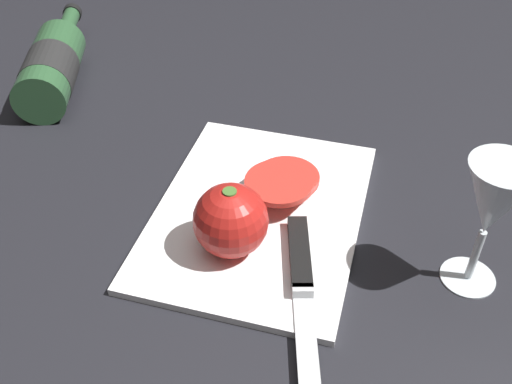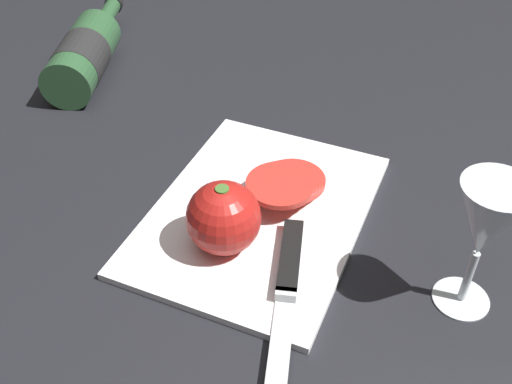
{
  "view_description": "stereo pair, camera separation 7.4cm",
  "coord_description": "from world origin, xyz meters",
  "px_view_note": "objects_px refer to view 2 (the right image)",
  "views": [
    {
      "loc": [
        -0.49,
        -0.15,
        0.53
      ],
      "look_at": [
        0.05,
        0.0,
        0.04
      ],
      "focal_mm": 42.0,
      "sensor_mm": 36.0,
      "label": 1
    },
    {
      "loc": [
        -0.47,
        -0.22,
        0.53
      ],
      "look_at": [
        0.05,
        0.0,
        0.04
      ],
      "focal_mm": 42.0,
      "sensor_mm": 36.0,
      "label": 2
    }
  ],
  "objects_px": {
    "whole_tomato": "(223,218)",
    "knife": "(288,275)",
    "wine_bottle": "(84,55)",
    "wine_glass": "(486,226)",
    "tomato_slice_stack_near": "(287,183)"
  },
  "relations": [
    {
      "from": "whole_tomato",
      "to": "knife",
      "type": "xyz_separation_m",
      "value": [
        -0.02,
        -0.09,
        -0.04
      ]
    },
    {
      "from": "whole_tomato",
      "to": "wine_bottle",
      "type": "bearing_deg",
      "value": 54.53
    },
    {
      "from": "wine_bottle",
      "to": "wine_glass",
      "type": "xyz_separation_m",
      "value": [
        -0.25,
        -0.67,
        0.07
      ]
    },
    {
      "from": "wine_bottle",
      "to": "wine_glass",
      "type": "bearing_deg",
      "value": -110.21
    },
    {
      "from": "wine_bottle",
      "to": "wine_glass",
      "type": "relative_size",
      "value": 1.95
    },
    {
      "from": "whole_tomato",
      "to": "knife",
      "type": "relative_size",
      "value": 0.32
    },
    {
      "from": "tomato_slice_stack_near",
      "to": "whole_tomato",
      "type": "bearing_deg",
      "value": 163.42
    },
    {
      "from": "wine_bottle",
      "to": "whole_tomato",
      "type": "height_order",
      "value": "whole_tomato"
    },
    {
      "from": "wine_glass",
      "to": "tomato_slice_stack_near",
      "type": "distance_m",
      "value": 0.27
    },
    {
      "from": "wine_bottle",
      "to": "knife",
      "type": "relative_size",
      "value": 1.16
    },
    {
      "from": "knife",
      "to": "whole_tomato",
      "type": "bearing_deg",
      "value": -118.62
    },
    {
      "from": "tomato_slice_stack_near",
      "to": "wine_glass",
      "type": "bearing_deg",
      "value": -108.58
    },
    {
      "from": "whole_tomato",
      "to": "wine_glass",
      "type": "bearing_deg",
      "value": -82.58
    },
    {
      "from": "wine_glass",
      "to": "knife",
      "type": "relative_size",
      "value": 0.6
    },
    {
      "from": "wine_glass",
      "to": "whole_tomato",
      "type": "xyz_separation_m",
      "value": [
        -0.04,
        0.27,
        -0.06
      ]
    }
  ]
}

